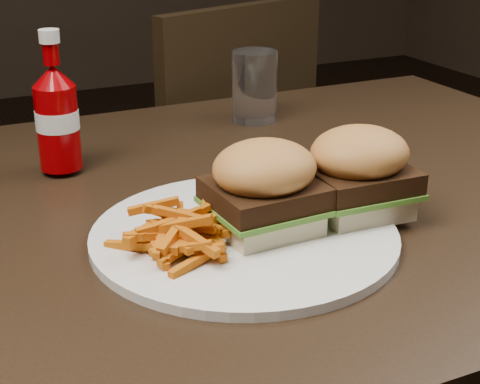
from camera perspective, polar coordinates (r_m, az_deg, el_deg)
name	(u,v)px	position (r m, az deg, el deg)	size (l,w,h in m)	color
dining_table	(214,212)	(0.88, -2.02, -1.54)	(1.20, 0.80, 0.04)	black
chair_far	(182,203)	(1.67, -4.52, -0.85)	(0.43, 0.43, 0.04)	black
plate	(244,235)	(0.76, 0.32, -3.39)	(0.32, 0.32, 0.01)	white
sandwich_half_a	(264,219)	(0.76, 1.86, -2.14)	(0.10, 0.09, 0.02)	#FCDFBA
sandwich_half_b	(357,202)	(0.81, 9.03, -0.75)	(0.10, 0.09, 0.02)	beige
fries_pile	(186,226)	(0.72, -4.17, -2.67)	(0.10, 0.10, 0.04)	#B3710F
ketchup_bottle	(58,128)	(0.95, -13.93, 4.87)	(0.05, 0.05, 0.11)	#880003
tumbler	(254,86)	(1.15, 1.13, 8.20)	(0.07, 0.07, 0.11)	white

